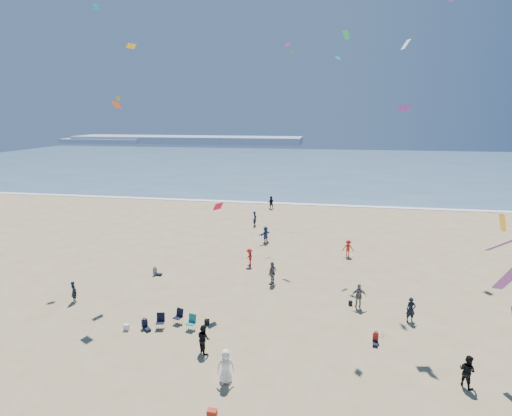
# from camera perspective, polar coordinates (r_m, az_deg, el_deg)

# --- Properties ---
(ground) EXTENTS (220.00, 220.00, 0.00)m
(ground) POSITION_cam_1_polar(r_m,az_deg,el_deg) (21.59, -9.92, -26.21)
(ground) COLOR tan
(ground) RESTS_ON ground
(ocean) EXTENTS (220.00, 100.00, 0.06)m
(ocean) POSITION_cam_1_polar(r_m,az_deg,el_deg) (111.57, 6.67, 6.18)
(ocean) COLOR #476B84
(ocean) RESTS_ON ground
(surf_line) EXTENTS (220.00, 1.20, 0.08)m
(surf_line) POSITION_cam_1_polar(r_m,az_deg,el_deg) (62.38, 4.00, 0.64)
(surf_line) COLOR white
(surf_line) RESTS_ON ground
(headland_far) EXTENTS (110.00, 20.00, 3.20)m
(headland_far) POSITION_cam_1_polar(r_m,az_deg,el_deg) (197.35, -9.89, 9.59)
(headland_far) COLOR #7A8EA8
(headland_far) RESTS_ON ground
(headland_near) EXTENTS (40.00, 14.00, 2.00)m
(headland_near) POSITION_cam_1_polar(r_m,az_deg,el_deg) (209.80, -20.83, 8.98)
(headland_near) COLOR #7A8EA8
(headland_near) RESTS_ON ground
(standing_flyers) EXTENTS (30.48, 47.90, 1.95)m
(standing_flyers) POSITION_cam_1_polar(r_m,az_deg,el_deg) (32.80, 3.60, -9.67)
(standing_flyers) COLOR black
(standing_flyers) RESTS_ON ground
(seated_group) EXTENTS (18.45, 22.78, 0.84)m
(seated_group) POSITION_cam_1_polar(r_m,az_deg,el_deg) (23.64, -2.89, -20.80)
(seated_group) COLOR white
(seated_group) RESTS_ON ground
(chair_cluster) EXTENTS (2.71, 1.53, 1.00)m
(chair_cluster) POSITION_cam_1_polar(r_m,az_deg,el_deg) (27.62, -11.33, -15.46)
(chair_cluster) COLOR black
(chair_cluster) RESTS_ON ground
(white_tote) EXTENTS (0.35, 0.20, 0.40)m
(white_tote) POSITION_cam_1_polar(r_m,az_deg,el_deg) (28.24, -18.03, -15.90)
(white_tote) COLOR white
(white_tote) RESTS_ON ground
(black_backpack) EXTENTS (0.30, 0.22, 0.38)m
(black_backpack) POSITION_cam_1_polar(r_m,az_deg,el_deg) (27.75, -7.03, -15.87)
(black_backpack) COLOR black
(black_backpack) RESTS_ON ground
(cooler) EXTENTS (0.45, 0.30, 0.30)m
(cooler) POSITION_cam_1_polar(r_m,az_deg,el_deg) (20.91, -6.30, -27.06)
(cooler) COLOR red
(cooler) RESTS_ON ground
(navy_bag) EXTENTS (0.28, 0.18, 0.34)m
(navy_bag) POSITION_cam_1_polar(r_m,az_deg,el_deg) (30.83, 13.34, -13.06)
(navy_bag) COLOR black
(navy_bag) RESTS_ON ground
(kites_aloft) EXTENTS (41.56, 44.49, 30.09)m
(kites_aloft) POSITION_cam_1_polar(r_m,az_deg,el_deg) (28.91, 17.54, 13.78)
(kites_aloft) COLOR #DC5094
(kites_aloft) RESTS_ON ground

